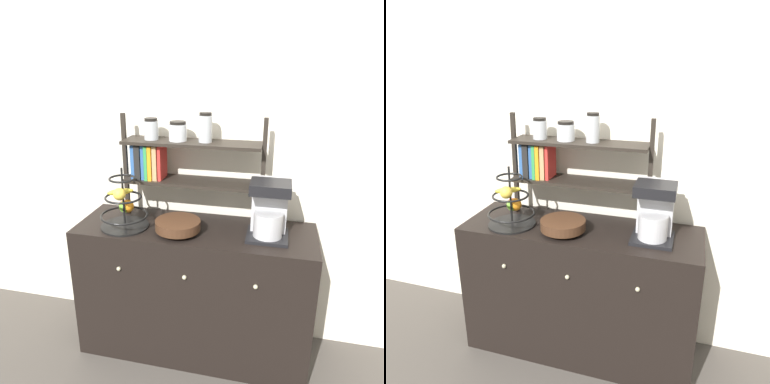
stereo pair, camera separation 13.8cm
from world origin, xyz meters
The scene contains 7 objects.
ground_plane centered at (0.00, 0.00, 0.00)m, with size 12.00×12.00×0.00m, color #47423D.
wall_back centered at (0.00, 0.50, 1.30)m, with size 7.00×0.05×2.60m, color silver.
sideboard centered at (0.00, 0.23, 0.41)m, with size 1.36×0.48×0.83m.
coffee_maker centered at (0.41, 0.23, 0.98)m, with size 0.22×0.22×0.32m.
fruit_stand centered at (-0.40, 0.16, 0.94)m, with size 0.27×0.27×0.35m.
wooden_bowl centered at (-0.07, 0.15, 0.87)m, with size 0.25×0.25×0.07m.
shelf_hutch centered at (-0.15, 0.36, 1.21)m, with size 0.84×0.20×0.64m.
Camera 1 is at (0.44, -1.66, 1.73)m, focal length 35.00 mm.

